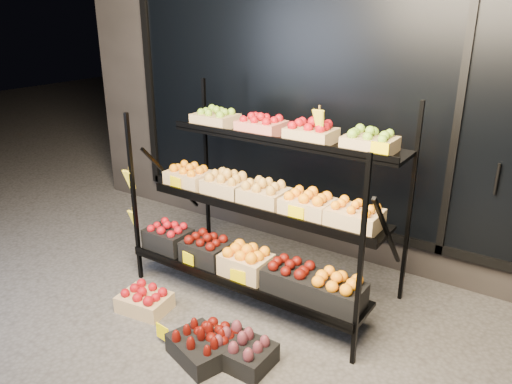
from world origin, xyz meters
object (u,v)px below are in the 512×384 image
Objects in this scene: floor_crate_midleft at (200,346)px; floor_crate_midright at (219,339)px; display_rack at (261,206)px; floor_crate_left at (144,300)px.

floor_crate_midleft is 0.15m from floor_crate_midright.
display_rack is at bearing 115.83° from floor_crate_midleft.
display_rack reaches higher than floor_crate_midleft.
floor_crate_left is 0.85× the size of floor_crate_midleft.
floor_crate_midright is at bearing -77.18° from display_rack.
floor_crate_midright is (0.19, -0.81, -0.70)m from display_rack.
floor_crate_left is at bearing -128.71° from display_rack.
floor_crate_midleft reaches higher than floor_crate_left.
floor_crate_midleft reaches higher than floor_crate_midright.
floor_crate_midright is (0.05, 0.15, -0.01)m from floor_crate_midleft.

